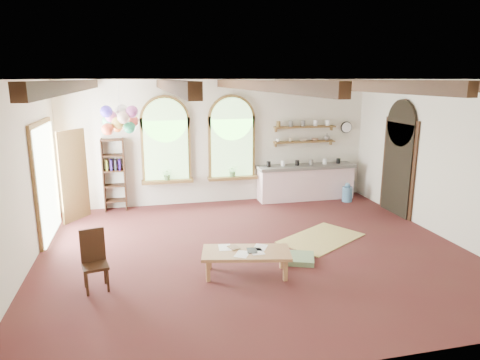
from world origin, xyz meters
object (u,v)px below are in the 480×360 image
object	(u,v)px
kitchen_counter	(306,182)
side_chair	(96,273)
balloon_cluster	(120,119)
coffee_table	(246,254)

from	to	relation	value
kitchen_counter	side_chair	xyz separation A→B (m)	(-5.10, -4.12, -0.20)
kitchen_counter	balloon_cluster	bearing A→B (deg)	-169.22
kitchen_counter	coffee_table	size ratio (longest dim) A/B	1.71
kitchen_counter	side_chair	bearing A→B (deg)	-141.10
coffee_table	side_chair	bearing A→B (deg)	179.01
coffee_table	side_chair	size ratio (longest dim) A/B	1.65
side_chair	balloon_cluster	bearing A→B (deg)	83.33
coffee_table	kitchen_counter	bearing A→B (deg)	57.02
kitchen_counter	coffee_table	world-z (taller)	kitchen_counter
kitchen_counter	side_chair	size ratio (longest dim) A/B	2.83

